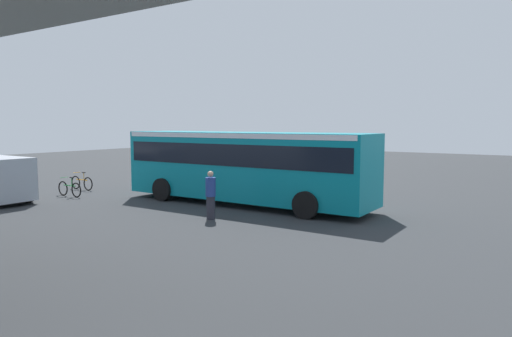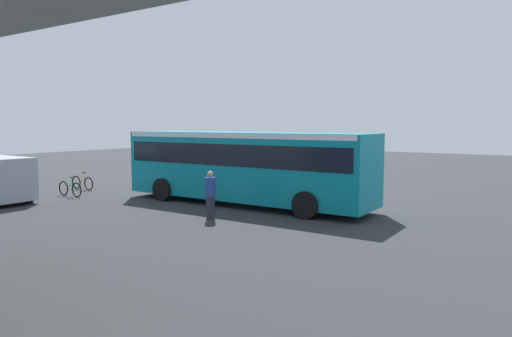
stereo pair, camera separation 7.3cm
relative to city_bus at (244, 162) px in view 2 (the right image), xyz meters
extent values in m
plane|color=#2D3033|center=(0.95, -1.50, -1.88)|extent=(80.00, 80.00, 0.00)
cube|color=#0C8493|center=(-0.01, 0.00, -0.17)|extent=(11.50, 2.55, 2.86)
cube|color=black|center=(-0.01, 0.00, 0.35)|extent=(11.04, 2.59, 0.90)
cube|color=white|center=(-0.01, 0.00, 1.15)|extent=(11.27, 2.58, 0.20)
cube|color=black|center=(5.76, 0.00, 0.18)|extent=(0.04, 2.24, 1.20)
cylinder|color=black|center=(3.67, 1.28, -1.36)|extent=(1.04, 0.30, 1.04)
cylinder|color=black|center=(3.67, -1.27, -1.36)|extent=(1.04, 0.30, 1.04)
cylinder|color=black|center=(-3.69, 1.28, -1.36)|extent=(1.04, 0.30, 1.04)
cylinder|color=black|center=(-3.69, -1.27, -1.36)|extent=(1.04, 0.30, 1.04)
cylinder|color=black|center=(8.39, 4.92, -1.54)|extent=(0.68, 0.22, 0.68)
torus|color=black|center=(8.82, 2.90, -1.52)|extent=(0.72, 0.06, 0.72)
torus|color=black|center=(7.77, 2.90, -1.52)|extent=(0.72, 0.06, 0.72)
cube|color=green|center=(8.30, 2.90, -1.34)|extent=(0.89, 0.04, 0.04)
cylinder|color=green|center=(8.11, 2.90, -1.14)|extent=(0.03, 0.03, 0.40)
cube|color=black|center=(8.11, 2.90, -0.94)|extent=(0.20, 0.08, 0.04)
cylinder|color=green|center=(8.70, 2.90, -0.97)|extent=(0.02, 0.44, 0.02)
torus|color=black|center=(10.31, 1.13, -1.52)|extent=(0.72, 0.06, 0.72)
torus|color=black|center=(9.26, 1.13, -1.52)|extent=(0.72, 0.06, 0.72)
cube|color=orange|center=(9.78, 1.13, -1.34)|extent=(0.89, 0.04, 0.04)
cylinder|color=orange|center=(9.59, 1.13, -1.14)|extent=(0.03, 0.03, 0.40)
cube|color=black|center=(9.59, 1.13, -0.94)|extent=(0.20, 0.08, 0.04)
cylinder|color=orange|center=(10.18, 1.13, -0.97)|extent=(0.02, 0.44, 0.02)
cylinder|color=#2D2D38|center=(-0.76, 3.24, -1.46)|extent=(0.32, 0.32, 0.85)
cylinder|color=navy|center=(-0.76, 3.24, -0.68)|extent=(0.38, 0.38, 0.70)
sphere|color=tan|center=(-0.76, 3.24, -0.20)|extent=(0.22, 0.22, 0.22)
cylinder|color=slate|center=(7.57, -4.66, -0.48)|extent=(0.08, 0.08, 2.80)
cube|color=yellow|center=(7.57, -4.66, 0.62)|extent=(0.04, 0.60, 0.60)
cube|color=silver|center=(-3.05, -4.12, -1.88)|extent=(2.00, 0.20, 0.01)
cube|color=silver|center=(0.95, -4.12, -1.88)|extent=(2.00, 0.20, 0.01)
cube|color=silver|center=(4.95, -4.12, -1.88)|extent=(2.00, 0.20, 0.01)
camera|label=1|loc=(-11.54, 16.45, 1.65)|focal=32.61mm
camera|label=2|loc=(-11.60, 16.41, 1.65)|focal=32.61mm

